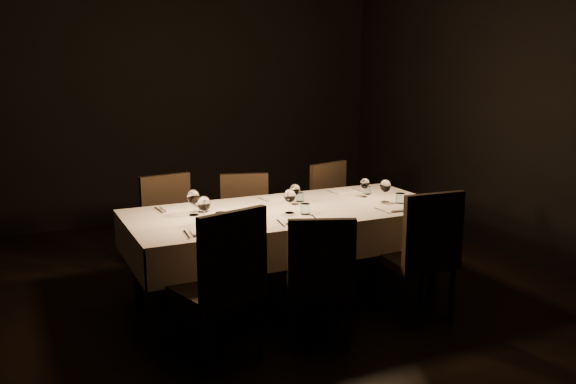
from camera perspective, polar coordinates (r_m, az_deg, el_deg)
name	(u,v)px	position (r m, az deg, el deg)	size (l,w,h in m)	color
room	(288,116)	(4.70, 0.00, 7.15)	(5.01, 6.01, 3.01)	black
dining_table	(288,218)	(4.84, 0.00, -2.47)	(2.52, 1.12, 0.76)	black
chair_near_left	(222,279)	(3.91, -6.20, -8.12)	(0.61, 0.61, 1.03)	black
place_setting_near_left	(209,215)	(4.35, -7.38, -2.18)	(0.36, 0.42, 0.20)	silver
chair_near_center	(320,274)	(4.12, 2.99, -7.70)	(0.57, 0.57, 0.92)	black
place_setting_near_center	(296,206)	(4.60, 0.75, -1.35)	(0.35, 0.41, 0.19)	silver
chair_near_right	(422,250)	(4.61, 12.47, -5.33)	(0.51, 0.51, 1.00)	black
place_setting_near_right	(392,196)	(5.03, 9.75, -0.33)	(0.34, 0.41, 0.19)	silver
chair_far_left	(172,225)	(5.37, -10.83, -3.05)	(0.52, 0.52, 0.95)	black
place_setting_far_left	(191,203)	(4.76, -9.09, -1.00)	(0.36, 0.42, 0.20)	silver
chair_far_center	(246,220)	(5.51, -3.96, -2.62)	(0.54, 0.54, 0.91)	black
place_setting_far_center	(290,194)	(5.05, 0.24, -0.20)	(0.31, 0.39, 0.17)	silver
chair_far_right	(336,208)	(5.90, 4.54, -1.47)	(0.57, 0.57, 0.95)	black
place_setting_far_right	(359,188)	(5.36, 6.69, 0.42)	(0.29, 0.39, 0.16)	silver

